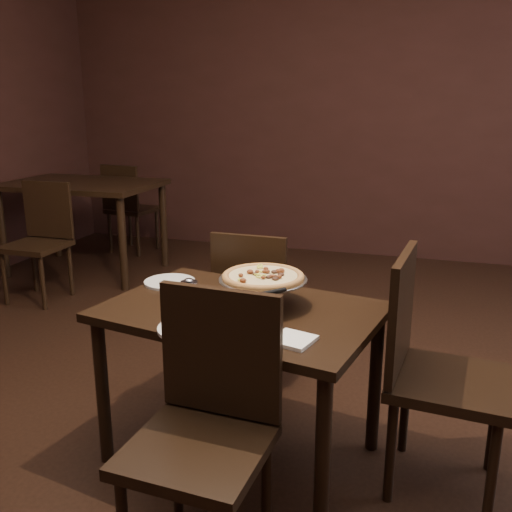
% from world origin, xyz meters
% --- Properties ---
extents(room, '(6.04, 7.04, 2.84)m').
position_xyz_m(room, '(0.06, 0.03, 1.40)').
color(room, black).
rests_on(room, ground).
extents(dining_table, '(1.20, 0.91, 0.68)m').
position_xyz_m(dining_table, '(-0.01, -0.01, 0.59)').
color(dining_table, black).
rests_on(dining_table, ground).
extents(background_table, '(1.29, 0.86, 0.80)m').
position_xyz_m(background_table, '(-2.20, 2.17, 0.70)').
color(background_table, black).
rests_on(background_table, ground).
extents(pizza_stand, '(0.36, 0.36, 0.15)m').
position_xyz_m(pizza_stand, '(0.07, 0.04, 0.80)').
color(pizza_stand, silver).
rests_on(pizza_stand, dining_table).
extents(parmesan_shaker, '(0.07, 0.07, 0.12)m').
position_xyz_m(parmesan_shaker, '(-0.21, -0.06, 0.73)').
color(parmesan_shaker, beige).
rests_on(parmesan_shaker, dining_table).
extents(pepper_flake_shaker, '(0.06, 0.06, 0.11)m').
position_xyz_m(pepper_flake_shaker, '(-0.19, -0.11, 0.73)').
color(pepper_flake_shaker, maroon).
rests_on(pepper_flake_shaker, dining_table).
extents(packet_caddy, '(0.08, 0.08, 0.07)m').
position_xyz_m(packet_caddy, '(-0.24, -0.05, 0.71)').
color(packet_caddy, black).
rests_on(packet_caddy, dining_table).
extents(napkin_stack, '(0.17, 0.17, 0.01)m').
position_xyz_m(napkin_stack, '(0.28, -0.28, 0.68)').
color(napkin_stack, white).
rests_on(napkin_stack, dining_table).
extents(plate_left, '(0.23, 0.23, 0.01)m').
position_xyz_m(plate_left, '(-0.42, 0.19, 0.68)').
color(plate_left, white).
rests_on(plate_left, dining_table).
extents(plate_near, '(0.26, 0.26, 0.01)m').
position_xyz_m(plate_near, '(-0.10, -0.28, 0.68)').
color(plate_near, white).
rests_on(plate_near, dining_table).
extents(serving_spatula, '(0.16, 0.16, 0.02)m').
position_xyz_m(serving_spatula, '(0.16, -0.13, 0.80)').
color(serving_spatula, silver).
rests_on(serving_spatula, pizza_stand).
extents(chair_far, '(0.40, 0.40, 0.85)m').
position_xyz_m(chair_far, '(-0.15, 0.64, 0.46)').
color(chair_far, black).
rests_on(chair_far, ground).
extents(chair_near, '(0.45, 0.45, 0.91)m').
position_xyz_m(chair_near, '(0.06, -0.57, 0.50)').
color(chair_near, black).
rests_on(chair_near, ground).
extents(chair_side, '(0.48, 0.48, 0.94)m').
position_xyz_m(chair_side, '(0.74, 0.04, 0.51)').
color(chair_side, black).
rests_on(chair_side, ground).
extents(bg_chair_far, '(0.46, 0.46, 0.89)m').
position_xyz_m(bg_chair_far, '(-2.17, 2.87, 0.48)').
color(bg_chair_far, black).
rests_on(bg_chair_far, ground).
extents(bg_chair_near, '(0.42, 0.42, 0.89)m').
position_xyz_m(bg_chair_near, '(-2.12, 1.47, 0.49)').
color(bg_chair_near, black).
rests_on(bg_chair_near, ground).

